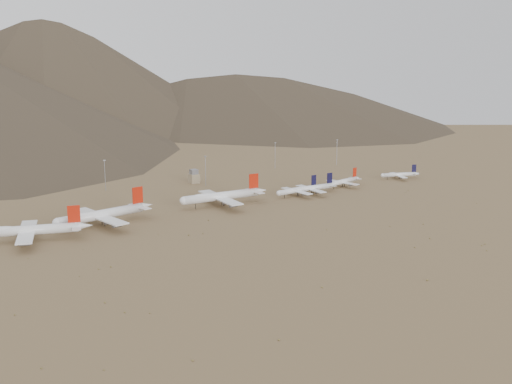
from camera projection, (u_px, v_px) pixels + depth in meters
ground at (238, 217)px, 441.02m from camera, size 3000.00×3000.00×0.00m
widebody_west at (29, 230)px, 382.49m from camera, size 66.42×52.83×20.47m
widebody_centre at (102, 214)px, 417.33m from camera, size 72.96×56.92×21.82m
widebody_east at (222, 196)px, 471.59m from camera, size 72.06×55.46×21.39m
narrowbody_a at (298, 190)px, 504.46m from camera, size 45.02×32.34×14.85m
narrowbody_b at (313, 188)px, 511.20m from camera, size 47.04×33.69×15.51m
narrowbody_c at (344, 181)px, 539.10m from camera, size 42.48×31.19×14.21m
narrowbody_d at (400, 175)px, 571.76m from camera, size 36.49×27.25×12.57m
control_tower at (194, 177)px, 553.74m from camera, size 8.00×8.00×12.00m
mast_west at (105, 174)px, 520.53m from camera, size 2.00×0.60×25.70m
mast_centre at (205, 169)px, 540.65m from camera, size 2.00×0.60×25.70m
mast_east at (275, 154)px, 621.37m from camera, size 2.00×0.60×25.70m
mast_far_east at (337, 151)px, 642.05m from camera, size 2.00×0.60×25.70m
desert_scrub at (267, 265)px, 341.00m from camera, size 400.80×176.76×0.85m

